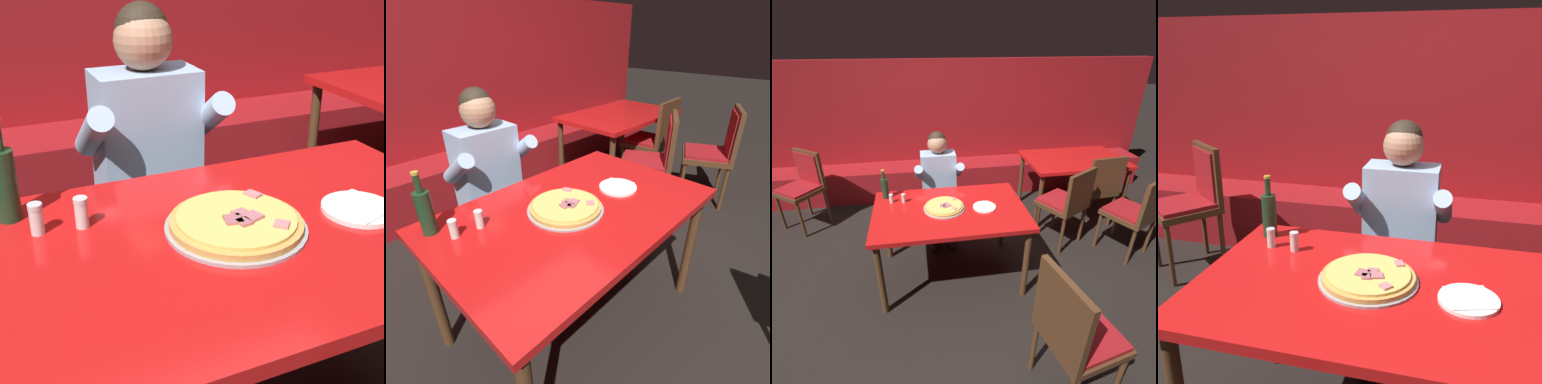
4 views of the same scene
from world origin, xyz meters
The scene contains 9 objects.
booth_wall_panel centered at (0.00, 2.18, 0.95)m, with size 6.80×0.16×1.90m, color maroon.
booth_bench centered at (0.00, 1.86, 0.23)m, with size 6.46×0.48×0.46m, color maroon.
main_dining_table centered at (0.00, 0.00, 0.69)m, with size 1.38×0.88×0.77m.
pizza centered at (-0.05, 0.02, 0.79)m, with size 0.38×0.38×0.05m.
plate_white_paper centered at (0.32, -0.03, 0.78)m, with size 0.21×0.21×0.02m.
beer_bottle centered at (-0.59, 0.31, 0.88)m, with size 0.07×0.07×0.29m.
shaker_oregano centered at (-0.53, 0.20, 0.81)m, with size 0.04×0.04×0.09m.
shaker_red_pepper_flakes centered at (-0.41, 0.19, 0.81)m, with size 0.04×0.04×0.09m.
diner_seated_blue_shirt centered at (-0.04, 0.68, 0.71)m, with size 0.53×0.53×1.27m.
Camera 1 is at (-0.65, -1.06, 1.47)m, focal length 50.00 mm.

